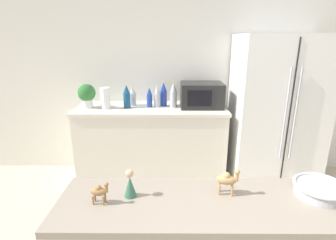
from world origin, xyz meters
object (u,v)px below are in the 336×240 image
back_bottle_1 (157,96)px  camel_figurine_second (99,191)px  paper_towel_roll (105,98)px  back_bottle_2 (133,96)px  potted_plant (87,94)px  fruit_bowl (320,189)px  camel_figurine (227,179)px  back_bottle_3 (173,95)px  back_bottle_5 (149,98)px  refrigerator (275,113)px  wise_man_figurine_crimson (130,185)px  back_bottle_4 (164,94)px  microwave (202,95)px  back_bottle_0 (127,97)px

back_bottle_1 → camel_figurine_second: 1.89m
paper_towel_roll → back_bottle_2: bearing=27.5°
potted_plant → fruit_bowl: 2.45m
camel_figurine → camel_figurine_second: camel_figurine is taller
back_bottle_1 → camel_figurine: size_ratio=1.84×
back_bottle_2 → back_bottle_3: size_ratio=0.77×
back_bottle_5 → camel_figurine: back_bottle_5 is taller
paper_towel_roll → potted_plant: bearing=170.4°
refrigerator → back_bottle_5: bearing=177.4°
back_bottle_2 → fruit_bowl: back_bottle_2 is taller
wise_man_figurine_crimson → camel_figurine_second: bearing=-155.5°
back_bottle_2 → back_bottle_4: size_ratio=0.80×
back_bottle_4 → back_bottle_5: bearing=-157.8°
fruit_bowl → back_bottle_4: bearing=113.9°
paper_towel_roll → microwave: microwave is taller
back_bottle_0 → fruit_bowl: back_bottle_0 is taller
back_bottle_0 → camel_figurine_second: back_bottle_0 is taller
back_bottle_0 → camel_figurine: bearing=-66.1°
potted_plant → camel_figurine: potted_plant is taller
back_bottle_2 → back_bottle_4: 0.37m
potted_plant → wise_man_figurine_crimson: bearing=-67.2°
microwave → back_bottle_0: bearing=-177.1°
paper_towel_roll → back_bottle_5: size_ratio=1.02×
potted_plant → paper_towel_roll: (0.22, -0.04, -0.04)m
refrigerator → back_bottle_3: (-1.17, 0.07, 0.19)m
refrigerator → paper_towel_roll: bearing=-179.9°
microwave → back_bottle_5: (-0.60, -0.02, -0.03)m
camel_figurine_second → back_bottle_3: bearing=78.7°
refrigerator → camel_figurine: size_ratio=12.14×
paper_towel_roll → back_bottle_0: bearing=10.8°
potted_plant → camel_figurine_second: (0.61, -1.84, -0.09)m
potted_plant → back_bottle_3: 0.99m
paper_towel_roll → camel_figurine: 1.99m
back_bottle_1 → camel_figurine: (0.43, -1.80, -0.04)m
paper_towel_roll → back_bottle_2: (0.29, 0.15, -0.01)m
back_bottle_5 → fruit_bowl: (0.99, -1.80, -0.07)m
back_bottle_5 → refrigerator: bearing=-2.6°
back_bottle_0 → fruit_bowl: size_ratio=1.05×
back_bottle_0 → back_bottle_1: bearing=5.9°
potted_plant → fruit_bowl: bearing=-46.1°
back_bottle_2 → wise_man_figurine_crimson: back_bottle_2 is taller
back_bottle_5 → paper_towel_roll: bearing=-171.9°
potted_plant → fruit_bowl: size_ratio=1.06×
fruit_bowl → camel_figurine: size_ratio=1.81×
paper_towel_roll → back_bottle_3: bearing=5.2°
paper_towel_roll → back_bottle_3: (0.77, 0.07, 0.02)m
back_bottle_5 → camel_figurine: size_ratio=1.66×
back_bottle_1 → fruit_bowl: back_bottle_1 is taller
refrigerator → potted_plant: refrigerator is taller
microwave → camel_figurine: microwave is taller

